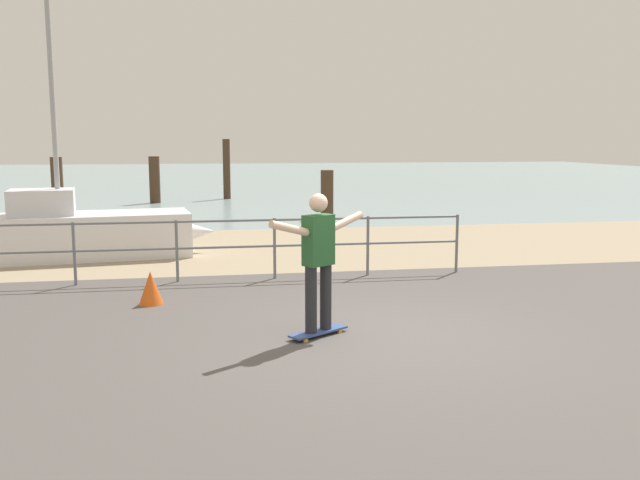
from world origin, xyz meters
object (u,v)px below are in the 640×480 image
sailboat (85,233)px  traffic_cone (151,288)px  skateboarder (318,254)px  skateboard (318,332)px

sailboat → traffic_cone: sailboat is taller
skateboarder → traffic_cone: 2.98m
traffic_cone → skateboarder: bearing=-43.1°
skateboarder → traffic_cone: (-2.10, 1.96, -0.77)m
sailboat → skateboard: bearing=-59.3°
skateboard → skateboarder: (0.00, -0.00, 0.95)m
skateboard → traffic_cone: 2.88m
skateboard → sailboat: bearing=120.7°
skateboard → skateboarder: bearing=-26.6°
skateboarder → traffic_cone: size_ratio=3.30×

